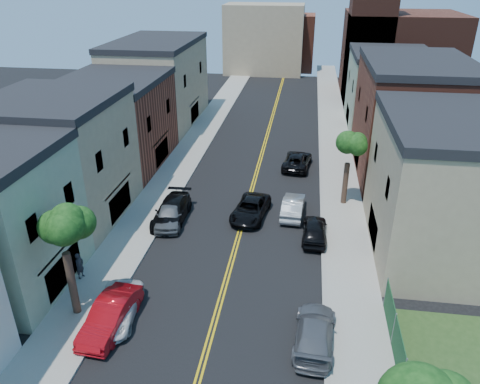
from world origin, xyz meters
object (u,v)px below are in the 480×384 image
at_px(red_sedan, 110,316).
at_px(black_car_left, 172,211).
at_px(grey_car_left, 170,214).
at_px(dark_car_right_far, 297,160).
at_px(white_pickup, 116,308).
at_px(grey_car_right, 315,332).
at_px(black_suv_lane, 251,209).
at_px(pedestrian_left, 80,266).
at_px(black_car_right, 315,230).
at_px(silver_car_right, 293,206).

height_order(red_sedan, black_car_left, red_sedan).
relative_size(grey_car_left, dark_car_right_far, 0.92).
height_order(white_pickup, grey_car_right, grey_car_right).
relative_size(black_suv_lane, pedestrian_left, 2.96).
xyz_separation_m(white_pickup, pedestrian_left, (-3.60, 3.10, 0.35)).
height_order(black_car_left, black_suv_lane, black_car_left).
height_order(grey_car_left, pedestrian_left, pedestrian_left).
bearing_deg(dark_car_right_far, white_pickup, 74.73).
height_order(grey_car_right, black_car_right, black_car_right).
xyz_separation_m(silver_car_right, pedestrian_left, (-12.90, -10.46, 0.26)).
bearing_deg(silver_car_right, pedestrian_left, 42.32).
height_order(grey_car_left, black_suv_lane, grey_car_left).
height_order(grey_car_right, black_suv_lane, grey_car_right).
relative_size(black_car_left, silver_car_right, 1.22).
distance_m(black_car_left, black_car_right, 11.06).
distance_m(red_sedan, black_car_left, 12.05).
height_order(black_car_right, black_suv_lane, black_car_right).
bearing_deg(grey_car_right, pedestrian_left, -9.53).
xyz_separation_m(red_sedan, black_car_right, (11.00, 10.88, -0.07)).
relative_size(red_sedan, black_car_right, 1.13).
xyz_separation_m(white_pickup, grey_car_right, (11.00, -0.35, 0.06)).
distance_m(white_pickup, grey_car_left, 10.84).
distance_m(black_car_right, silver_car_right, 3.84).
bearing_deg(red_sedan, black_car_right, 49.04).
relative_size(black_car_left, black_suv_lane, 1.09).
distance_m(grey_car_right, silver_car_right, 14.01).
xyz_separation_m(red_sedan, white_pickup, (0.00, 0.77, -0.15)).
height_order(black_car_left, silver_car_right, black_car_left).
xyz_separation_m(grey_car_left, black_car_right, (11.00, -0.73, -0.08)).
bearing_deg(black_car_left, grey_car_left, -90.75).
bearing_deg(silver_car_right, grey_car_right, 100.25).
bearing_deg(black_car_right, silver_car_right, -63.13).
xyz_separation_m(red_sedan, silver_car_right, (9.30, 14.33, -0.06)).
bearing_deg(dark_car_right_far, grey_car_left, 59.83).
distance_m(grey_car_left, pedestrian_left, 8.54).
bearing_deg(pedestrian_left, red_sedan, -124.07).
height_order(white_pickup, black_car_right, black_car_right).
distance_m(white_pickup, grey_car_right, 11.01).
distance_m(black_car_right, black_suv_lane, 5.62).
bearing_deg(white_pickup, black_car_right, 36.36).
relative_size(white_pickup, grey_car_left, 0.99).
distance_m(black_car_left, grey_car_right, 16.01).
bearing_deg(black_car_left, black_suv_lane, 12.37).
bearing_deg(dark_car_right_far, black_car_right, 103.77).
bearing_deg(black_car_left, silver_car_right, 13.02).
height_order(black_car_left, black_car_right, black_car_left).
xyz_separation_m(silver_car_right, black_suv_lane, (-3.30, -0.88, -0.04)).
bearing_deg(silver_car_right, red_sedan, 60.29).
height_order(red_sedan, grey_car_right, red_sedan).
relative_size(white_pickup, pedestrian_left, 2.76).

